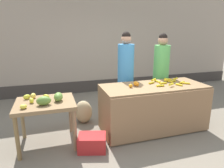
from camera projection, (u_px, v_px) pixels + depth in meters
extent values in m
plane|color=#756B5B|center=(132.00, 131.00, 3.90)|extent=(24.00, 24.00, 0.00)
cube|color=tan|center=(96.00, 37.00, 6.14)|extent=(9.92, 0.20, 3.35)
cube|color=#3F3833|center=(98.00, 86.00, 6.42)|extent=(9.92, 0.04, 0.36)
cube|color=olive|center=(153.00, 107.00, 3.90)|extent=(1.98, 0.83, 0.88)
cube|color=#986E4A|center=(165.00, 116.00, 3.51)|extent=(1.98, 0.03, 0.82)
cube|color=olive|center=(45.00, 103.00, 3.26)|extent=(0.93, 0.78, 0.06)
cylinder|color=olive|center=(17.00, 139.00, 2.93)|extent=(0.06, 0.06, 0.70)
cylinder|color=#936E4E|center=(75.00, 131.00, 3.17)|extent=(0.06, 0.06, 0.70)
cylinder|color=olive|center=(22.00, 120.00, 3.55)|extent=(0.06, 0.06, 0.70)
cylinder|color=#85694C|center=(70.00, 114.00, 3.79)|extent=(0.06, 0.06, 0.70)
cylinder|color=gold|center=(165.00, 79.00, 4.17)|extent=(0.11, 0.14, 0.04)
cylinder|color=yellow|center=(158.00, 81.00, 4.02)|extent=(0.07, 0.16, 0.04)
cylinder|color=yellow|center=(160.00, 86.00, 3.70)|extent=(0.14, 0.05, 0.04)
cylinder|color=gold|center=(173.00, 81.00, 4.03)|extent=(0.14, 0.06, 0.04)
cylinder|color=yellow|center=(179.00, 85.00, 3.77)|extent=(0.09, 0.13, 0.04)
cylinder|color=gold|center=(182.00, 82.00, 3.94)|extent=(0.15, 0.10, 0.04)
cylinder|color=gold|center=(170.00, 81.00, 4.01)|extent=(0.08, 0.15, 0.04)
cylinder|color=gold|center=(151.00, 83.00, 3.90)|extent=(0.13, 0.08, 0.04)
cylinder|color=yellow|center=(163.00, 83.00, 3.88)|extent=(0.15, 0.04, 0.04)
cylinder|color=gold|center=(186.00, 83.00, 3.87)|extent=(0.14, 0.12, 0.04)
cylinder|color=gold|center=(168.00, 79.00, 4.05)|extent=(0.13, 0.11, 0.04)
cylinder|color=yellow|center=(167.00, 80.00, 4.02)|extent=(0.13, 0.08, 0.04)
cylinder|color=yellow|center=(154.00, 80.00, 4.02)|extent=(0.15, 0.12, 0.04)
cylinder|color=gold|center=(171.00, 84.00, 3.68)|extent=(0.13, 0.08, 0.04)
cylinder|color=yellow|center=(175.00, 79.00, 4.10)|extent=(0.14, 0.09, 0.04)
sphere|color=orange|center=(137.00, 84.00, 3.72)|extent=(0.08, 0.08, 0.08)
sphere|color=orange|center=(131.00, 86.00, 3.63)|extent=(0.07, 0.07, 0.07)
sphere|color=orange|center=(136.00, 84.00, 3.75)|extent=(0.09, 0.09, 0.09)
ellipsoid|color=#E8C84B|center=(33.00, 96.00, 3.41)|extent=(0.11, 0.14, 0.09)
ellipsoid|color=yellow|center=(23.00, 107.00, 2.95)|extent=(0.13, 0.13, 0.07)
ellipsoid|color=yellow|center=(32.00, 100.00, 3.19)|extent=(0.07, 0.10, 0.08)
ellipsoid|color=yellow|center=(46.00, 97.00, 3.37)|extent=(0.14, 0.13, 0.09)
ellipsoid|color=yellow|center=(27.00, 97.00, 3.36)|extent=(0.14, 0.13, 0.08)
ellipsoid|color=olive|center=(58.00, 97.00, 3.28)|extent=(0.17, 0.24, 0.14)
ellipsoid|color=olive|center=(44.00, 101.00, 3.09)|extent=(0.22, 0.15, 0.14)
cylinder|color=#33333D|center=(125.00, 101.00, 4.44)|extent=(0.29, 0.29, 0.72)
cylinder|color=#3F8CCC|center=(126.00, 65.00, 4.24)|extent=(0.34, 0.34, 0.88)
sphere|color=tan|center=(126.00, 39.00, 4.10)|extent=(0.21, 0.21, 0.21)
sphere|color=black|center=(126.00, 36.00, 4.08)|extent=(0.18, 0.18, 0.18)
cylinder|color=#33333D|center=(159.00, 99.00, 4.64)|extent=(0.29, 0.29, 0.71)
cylinder|color=#59B259|center=(161.00, 65.00, 4.44)|extent=(0.34, 0.34, 0.86)
sphere|color=tan|center=(163.00, 41.00, 4.30)|extent=(0.21, 0.21, 0.21)
sphere|color=black|center=(163.00, 37.00, 4.28)|extent=(0.18, 0.18, 0.18)
cube|color=red|center=(92.00, 143.00, 3.24)|extent=(0.51, 0.43, 0.26)
ellipsoid|color=tan|center=(84.00, 112.00, 4.20)|extent=(0.46, 0.44, 0.48)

